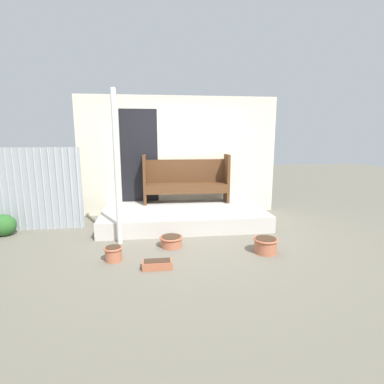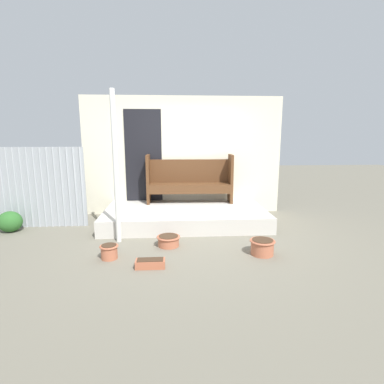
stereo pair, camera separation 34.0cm
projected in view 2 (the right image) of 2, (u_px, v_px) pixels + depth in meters
name	position (u px, v px, depth m)	size (l,w,h in m)	color
ground_plane	(189.00, 237.00, 5.26)	(24.00, 24.00, 0.00)	#706B5B
porch_slab	(185.00, 216.00, 6.05)	(3.20, 1.68, 0.30)	beige
house_wall	(182.00, 156.00, 6.68)	(4.40, 0.08, 2.60)	beige
fence_corrugated	(23.00, 188.00, 5.70)	(2.33, 0.05, 1.55)	#9EA3A8
support_post	(116.00, 169.00, 4.82)	(0.08, 0.08, 2.47)	white
bench	(190.00, 179.00, 6.53)	(1.85, 0.44, 1.05)	#54331C
flower_pot_left	(109.00, 251.00, 4.34)	(0.27, 0.27, 0.21)	#B76647
flower_pot_middle	(168.00, 240.00, 4.83)	(0.38, 0.38, 0.17)	#B76647
flower_pot_right	(262.00, 246.00, 4.48)	(0.38, 0.38, 0.23)	#B76647
planter_box_rect	(150.00, 263.00, 4.06)	(0.40, 0.18, 0.12)	#B26042
shrub_by_fence	(10.00, 222.00, 5.52)	(0.43, 0.39, 0.39)	#2D6628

